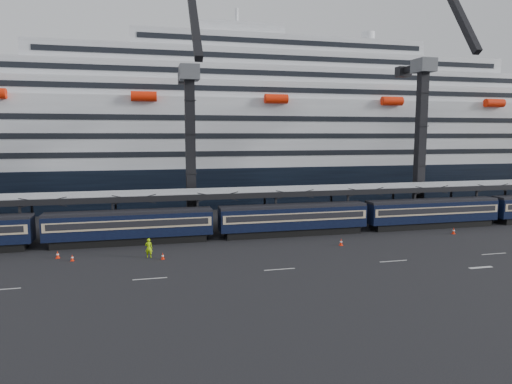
% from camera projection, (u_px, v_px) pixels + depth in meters
% --- Properties ---
extents(ground, '(260.00, 260.00, 0.00)m').
position_uv_depth(ground, '(391.00, 250.00, 50.39)').
color(ground, black).
rests_on(ground, ground).
extents(lane_markings, '(111.00, 4.27, 0.02)m').
position_uv_depth(lane_markings, '(488.00, 258.00, 47.26)').
color(lane_markings, beige).
rests_on(lane_markings, ground).
extents(train, '(133.05, 3.00, 4.05)m').
position_uv_depth(train, '(318.00, 217.00, 58.66)').
color(train, black).
rests_on(train, ground).
extents(canopy, '(130.00, 6.25, 5.53)m').
position_uv_depth(canopy, '(339.00, 189.00, 63.23)').
color(canopy, '#919398').
rests_on(canopy, ground).
extents(cruise_ship, '(214.09, 28.84, 34.00)m').
position_uv_depth(cruise_ship, '(271.00, 136.00, 92.93)').
color(cruise_ship, black).
rests_on(cruise_ship, ground).
extents(crane_dark_near, '(4.50, 17.75, 35.08)m').
position_uv_depth(crane_dark_near, '(191.00, 140.00, 62.13)').
color(crane_dark_near, '#484B50').
rests_on(crane_dark_near, ground).
extents(crane_dark_mid, '(4.50, 18.24, 39.64)m').
position_uv_depth(crane_dark_mid, '(423.00, 130.00, 69.19)').
color(crane_dark_mid, '#484B50').
rests_on(crane_dark_mid, ground).
extents(worker, '(0.82, 0.61, 2.04)m').
position_uv_depth(worker, '(149.00, 248.00, 47.33)').
color(worker, '#ABE60C').
rests_on(worker, ground).
extents(traffic_cone_a, '(0.34, 0.34, 0.68)m').
position_uv_depth(traffic_cone_a, '(72.00, 258.00, 46.10)').
color(traffic_cone_a, '#FF2608').
rests_on(traffic_cone_a, ground).
extents(traffic_cone_b, '(0.40, 0.40, 0.80)m').
position_uv_depth(traffic_cone_b, '(58.00, 255.00, 47.10)').
color(traffic_cone_b, '#FF2608').
rests_on(traffic_cone_b, ground).
extents(traffic_cone_c, '(0.35, 0.35, 0.70)m').
position_uv_depth(traffic_cone_c, '(163.00, 256.00, 46.74)').
color(traffic_cone_c, '#FF2608').
rests_on(traffic_cone_c, ground).
extents(traffic_cone_d, '(0.41, 0.41, 0.82)m').
position_uv_depth(traffic_cone_d, '(341.00, 242.00, 52.56)').
color(traffic_cone_d, '#FF2608').
rests_on(traffic_cone_d, ground).
extents(traffic_cone_e, '(0.43, 0.43, 0.86)m').
position_uv_depth(traffic_cone_e, '(454.00, 231.00, 58.68)').
color(traffic_cone_e, '#FF2608').
rests_on(traffic_cone_e, ground).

